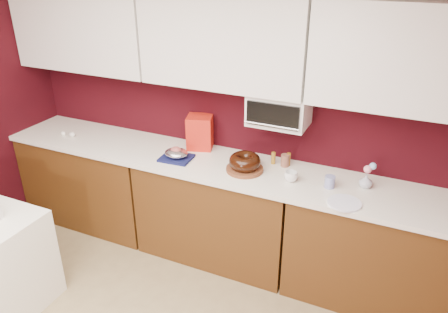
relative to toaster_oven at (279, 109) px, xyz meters
name	(u,v)px	position (x,y,z in m)	size (l,w,h in m)	color
wall_back	(233,110)	(-0.45, 0.15, -0.12)	(4.00, 0.02, 2.50)	#32060C
base_cabinet_left	(94,180)	(-1.78, -0.17, -0.95)	(1.31, 0.58, 0.86)	#4F2C0F
base_cabinet_center	(217,211)	(-0.45, -0.17, -0.95)	(1.31, 0.58, 0.86)	#4F2C0F
base_cabinet_right	(378,252)	(0.88, -0.17, -0.95)	(1.31, 0.58, 0.86)	#4F2C0F
countertop	(217,165)	(-0.45, -0.17, -0.49)	(4.00, 0.62, 0.04)	white
upper_cabinet_left	(84,29)	(-1.78, -0.02, 0.48)	(1.31, 0.33, 0.70)	white
upper_cabinet_center	(225,41)	(-0.45, -0.02, 0.48)	(1.31, 0.33, 0.70)	white
upper_cabinet_right	(415,58)	(0.88, -0.02, 0.48)	(1.31, 0.33, 0.70)	white
toaster_oven	(279,109)	(0.00, 0.00, 0.00)	(0.45, 0.30, 0.25)	white
toaster_oven_door	(272,116)	(0.00, -0.16, 0.00)	(0.40, 0.02, 0.18)	black
toaster_oven_handle	(271,126)	(0.00, -0.18, -0.07)	(0.02, 0.02, 0.42)	silver
cake_base	(245,169)	(-0.19, -0.20, -0.46)	(0.29, 0.29, 0.03)	brown
bundt_cake	(245,162)	(-0.19, -0.20, -0.39)	(0.25, 0.25, 0.10)	black
navy_towel	(176,158)	(-0.78, -0.25, -0.47)	(0.26, 0.22, 0.02)	#111643
foil_ham_nest	(176,153)	(-0.78, -0.25, -0.42)	(0.20, 0.17, 0.07)	silver
roasted_ham	(176,150)	(-0.78, -0.25, -0.40)	(0.10, 0.08, 0.06)	#B55752
pandoro_box	(200,132)	(-0.71, 0.04, -0.33)	(0.21, 0.19, 0.29)	#AE0B17
dark_pan	(247,161)	(-0.23, -0.08, -0.46)	(0.21, 0.21, 0.04)	black
coffee_mug	(291,175)	(0.19, -0.22, -0.43)	(0.09, 0.09, 0.10)	white
blue_jar	(330,182)	(0.47, -0.19, -0.43)	(0.08, 0.08, 0.09)	navy
flower_vase	(366,180)	(0.71, -0.08, -0.42)	(0.08, 0.08, 0.12)	#ADB4C4
flower_pink	(368,169)	(0.71, -0.08, -0.33)	(0.06, 0.06, 0.06)	pink
flower_blue	(373,166)	(0.74, -0.06, -0.30)	(0.05, 0.05, 0.05)	#96C6F1
china_plate	(344,203)	(0.62, -0.38, -0.47)	(0.23, 0.23, 0.01)	white
amber_bottle	(273,158)	(-0.03, 0.01, -0.42)	(0.03, 0.03, 0.10)	#986D1B
paper_cup	(285,160)	(0.07, 0.00, -0.42)	(0.07, 0.07, 0.10)	brown
egg_left	(63,133)	(-2.00, -0.24, -0.46)	(0.05, 0.04, 0.04)	white
egg_right	(72,134)	(-1.90, -0.23, -0.45)	(0.06, 0.05, 0.05)	white
amber_bottle_tall	(289,159)	(0.09, 0.03, -0.42)	(0.03, 0.03, 0.11)	brown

